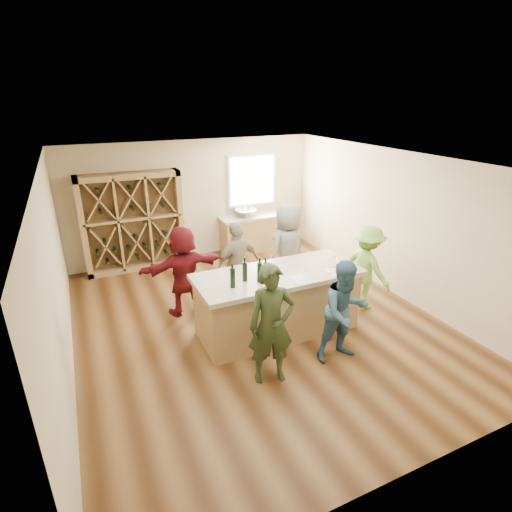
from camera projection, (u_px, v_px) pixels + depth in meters
name	position (u px, v px, depth m)	size (l,w,h in m)	color
floor	(256.00, 323.00, 7.15)	(6.00, 7.00, 0.10)	brown
ceiling	(256.00, 158.00, 6.06)	(6.00, 7.00, 0.10)	white
wall_back	(194.00, 199.00, 9.59)	(6.00, 0.10, 2.80)	#C9B791
wall_front	(419.00, 373.00, 3.62)	(6.00, 0.10, 2.80)	#C9B791
wall_left	(52.00, 281.00, 5.42)	(0.10, 7.00, 2.80)	#C9B791
wall_right	(397.00, 224.00, 7.79)	(0.10, 7.00, 2.80)	#C9B791
window_frame	(252.00, 180.00, 9.97)	(1.30, 0.06, 1.30)	white
window_pane	(253.00, 181.00, 9.94)	(1.18, 0.01, 1.18)	white
wine_rack	(133.00, 222.00, 8.88)	(2.20, 0.45, 2.20)	#9A7A49
back_counter_base	(253.00, 234.00, 10.20)	(1.60, 0.58, 0.86)	#9A7A49
back_counter_top	(253.00, 217.00, 10.03)	(1.70, 0.62, 0.06)	#AFA48F
sink	(246.00, 213.00, 9.90)	(0.54, 0.54, 0.19)	silver
faucet	(243.00, 209.00, 10.03)	(0.02, 0.02, 0.30)	silver
tasting_counter_base	(278.00, 304.00, 6.65)	(2.60, 1.00, 1.00)	#9A7A49
tasting_counter_top	(278.00, 275.00, 6.44)	(2.72, 1.12, 0.08)	#AFA48F
wine_bottle_a	(233.00, 278.00, 5.88)	(0.08, 0.08, 0.31)	black
wine_bottle_c	(245.00, 272.00, 6.09)	(0.08, 0.08, 0.31)	black
wine_bottle_d	(260.00, 272.00, 6.05)	(0.08, 0.08, 0.32)	black
wine_bottle_e	(265.00, 271.00, 6.16)	(0.07, 0.07, 0.27)	black
wine_glass_a	(272.00, 281.00, 5.92)	(0.07, 0.07, 0.20)	white
wine_glass_b	(306.00, 275.00, 6.14)	(0.07, 0.07, 0.18)	white
wine_glass_c	(330.00, 270.00, 6.32)	(0.06, 0.06, 0.17)	white
wine_glass_e	(336.00, 262.00, 6.57)	(0.07, 0.07, 0.20)	white
tasting_menu_a	(274.00, 287.00, 5.96)	(0.21, 0.28, 0.00)	white
tasting_menu_b	(300.00, 279.00, 6.20)	(0.24, 0.32, 0.00)	white
tasting_menu_c	(334.00, 272.00, 6.45)	(0.23, 0.32, 0.00)	white
person_near_left	(271.00, 325.00, 5.36)	(0.64, 0.46, 1.74)	#263319
person_near_right	(345.00, 312.00, 5.85)	(0.77, 0.42, 1.59)	#335972
person_server	(366.00, 268.00, 7.31)	(1.03, 0.48, 1.59)	#8CC64C
person_far_mid	(238.00, 265.00, 7.39)	(0.96, 0.49, 1.64)	gray
person_far_right	(288.00, 250.00, 7.82)	(0.90, 0.58, 1.84)	slate
person_far_left	(184.00, 271.00, 7.12)	(1.54, 0.55, 1.66)	#590F14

